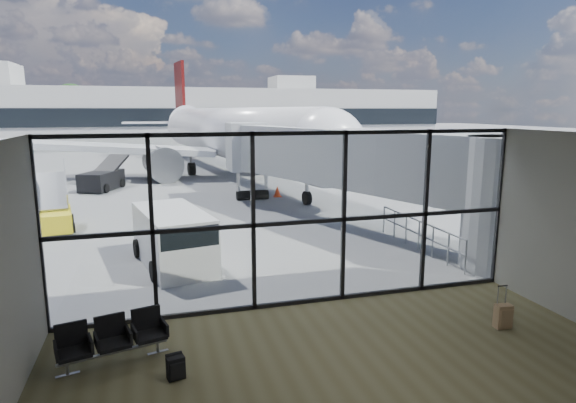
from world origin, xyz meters
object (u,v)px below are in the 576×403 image
airliner (224,133)px  belt_loader (103,179)px  mobile_stairs (52,217)px  suitcase (503,316)px  backpack (176,368)px  seating_row (112,337)px  service_van (174,238)px

airliner → belt_loader: 11.43m
belt_loader → mobile_stairs: size_ratio=1.36×
suitcase → airliner: size_ratio=0.03×
suitcase → backpack: bearing=-174.8°
seating_row → backpack: size_ratio=4.36×
suitcase → airliner: (-1.80, 30.49, 2.81)m
backpack → belt_loader: belt_loader is taller
belt_loader → backpack: bearing=-60.3°
airliner → mobile_stairs: size_ratio=11.68×
seating_row → belt_loader: size_ratio=0.46×
airliner → mobile_stairs: 20.09m
suitcase → airliner: 30.68m
backpack → airliner: bearing=66.7°
backpack → belt_loader: (-3.24, 23.77, 0.45)m
seating_row → belt_loader: (-2.05, 22.74, 0.16)m
suitcase → belt_loader: 25.97m
suitcase → mobile_stairs: 17.79m
service_van → mobile_stairs: size_ratio=1.31×
backpack → belt_loader: size_ratio=0.11×
backpack → suitcase: (7.41, 0.09, 0.07)m
belt_loader → seating_row: bearing=-62.9°
seating_row → service_van: bearing=61.3°
backpack → airliner: size_ratio=0.01×
seating_row → backpack: (1.18, -1.04, -0.29)m
backpack → service_van: bearing=74.3°
seating_row → suitcase: suitcase is taller
suitcase → mobile_stairs: (-11.84, 13.28, 0.23)m
suitcase → belt_loader: belt_loader is taller
belt_loader → mobile_stairs: 10.47m
airliner → service_van: airliner is taller
seating_row → suitcase: size_ratio=2.09×
backpack → suitcase: suitcase is taller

